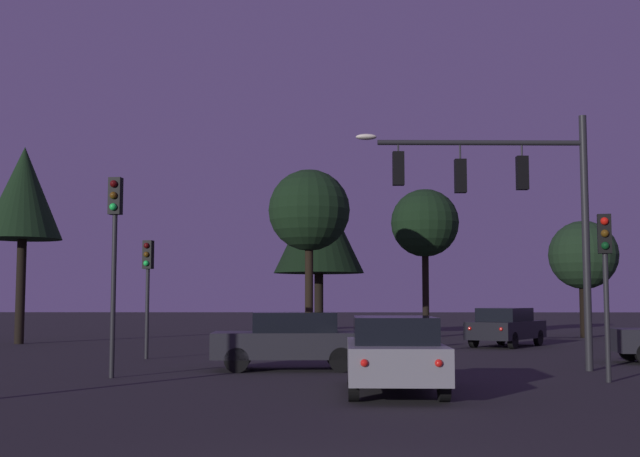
{
  "coord_description": "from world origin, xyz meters",
  "views": [
    {
      "loc": [
        -0.33,
        -7.6,
        1.88
      ],
      "look_at": [
        -0.7,
        15.45,
        3.86
      ],
      "focal_mm": 45.92,
      "sensor_mm": 36.0,
      "label": 1
    }
  ],
  "objects": [
    {
      "name": "tree_left_far",
      "position": [
        11.94,
        32.61,
        3.99
      ],
      "size": [
        3.35,
        3.35,
        5.71
      ],
      "color": "black",
      "rests_on": "ground"
    },
    {
      "name": "car_crossing_right",
      "position": [
        -1.47,
        14.26,
        0.79
      ],
      "size": [
        4.2,
        2.0,
        1.52
      ],
      "color": "#232328",
      "rests_on": "ground"
    },
    {
      "name": "traffic_light_corner_left",
      "position": [
        -5.62,
        11.99,
        3.39
      ],
      "size": [
        0.32,
        0.36,
        4.82
      ],
      "color": "#232326",
      "rests_on": "ground"
    },
    {
      "name": "traffic_signal_mast_arm",
      "position": [
        4.43,
        14.04,
        4.64
      ],
      "size": [
        6.19,
        0.5,
        6.78
      ],
      "color": "#232326",
      "rests_on": "ground"
    },
    {
      "name": "ground_plane",
      "position": [
        0.0,
        24.5,
        0.0
      ],
      "size": [
        168.0,
        168.0,
        0.0
      ],
      "primitive_type": "plane",
      "color": "#262326",
      "rests_on": "ground"
    },
    {
      "name": "traffic_light_corner_right",
      "position": [
        -6.2,
        18.15,
        2.66
      ],
      "size": [
        0.34,
        0.37,
        3.73
      ],
      "color": "#232326",
      "rests_on": "ground"
    },
    {
      "name": "tree_center_horizon",
      "position": [
        -13.51,
        26.72,
        6.32
      ],
      "size": [
        3.29,
        3.29,
        8.37
      ],
      "color": "black",
      "rests_on": "ground"
    },
    {
      "name": "tree_lot_edge",
      "position": [
        4.18,
        32.44,
        5.56
      ],
      "size": [
        3.34,
        3.34,
        7.27
      ],
      "color": "black",
      "rests_on": "ground"
    },
    {
      "name": "tree_right_cluster",
      "position": [
        -1.04,
        33.08,
        5.5
      ],
      "size": [
        4.51,
        4.51,
        7.88
      ],
      "color": "black",
      "rests_on": "ground"
    },
    {
      "name": "tree_behind_sign",
      "position": [
        -1.3,
        25.28,
        5.42
      ],
      "size": [
        3.3,
        3.3,
        7.11
      ],
      "color": "black",
      "rests_on": "ground"
    },
    {
      "name": "car_nearside_lane",
      "position": [
        0.89,
        9.08,
        0.8
      ],
      "size": [
        1.92,
        4.65,
        1.52
      ],
      "color": "gray",
      "rests_on": "ground"
    },
    {
      "name": "car_far_lane",
      "position": [
        6.5,
        25.01,
        0.79
      ],
      "size": [
        3.78,
        4.42,
        1.52
      ],
      "color": "black",
      "rests_on": "ground"
    },
    {
      "name": "traffic_light_median",
      "position": [
        5.88,
        11.13,
        2.72
      ],
      "size": [
        0.35,
        0.38,
        3.81
      ],
      "color": "#232326",
      "rests_on": "ground"
    }
  ]
}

